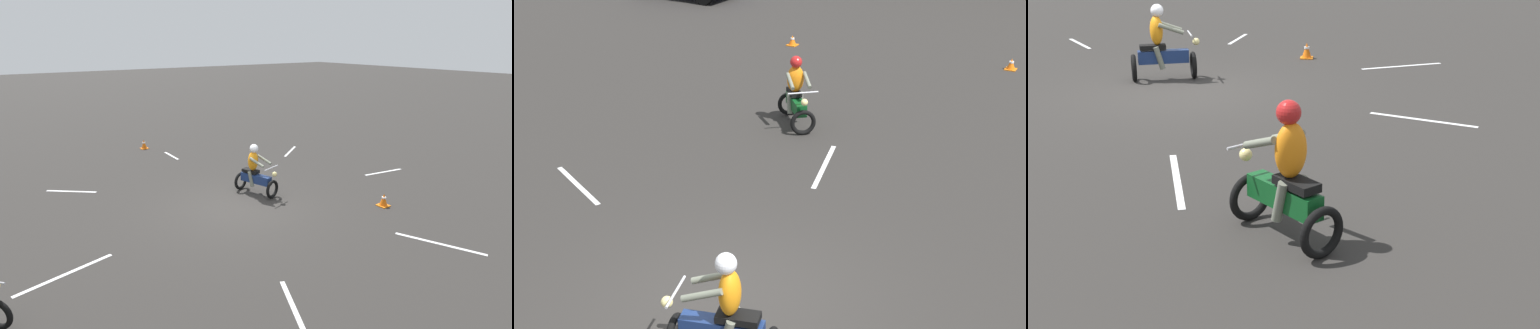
{
  "view_description": "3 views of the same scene",
  "coord_description": "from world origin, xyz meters",
  "views": [
    {
      "loc": [
        -9.47,
        5.92,
        4.83
      ],
      "look_at": [
        0.59,
        -1.06,
        1.0
      ],
      "focal_mm": 28.0,
      "sensor_mm": 36.0,
      "label": 1
    },
    {
      "loc": [
        4.87,
        -7.11,
        6.31
      ],
      "look_at": [
        -1.0,
        2.85,
        0.9
      ],
      "focal_mm": 50.0,
      "sensor_mm": 36.0,
      "label": 2
    },
    {
      "loc": [
        -3.1,
        14.22,
        3.6
      ],
      "look_at": [
        -2.59,
        6.76,
        0.9
      ],
      "focal_mm": 50.0,
      "sensor_mm": 36.0,
      "label": 3
    }
  ],
  "objects": [
    {
      "name": "traffic_cone_mid_center",
      "position": [
        -2.47,
        -3.65,
        0.19
      ],
      "size": [
        0.32,
        0.32,
        0.4
      ],
      "color": "orange",
      "rests_on": "ground"
    },
    {
      "name": "lane_stripe_s",
      "position": [
        -0.37,
        -6.33,
        0.0
      ],
      "size": [
        0.38,
        1.75,
        0.01
      ],
      "primitive_type": "cube",
      "rotation": [
        0.0,
        0.0,
        6.12
      ],
      "color": "silver",
      "rests_on": "ground"
    },
    {
      "name": "ground_plane",
      "position": [
        0.0,
        0.0,
        0.0
      ],
      "size": [
        120.0,
        120.0,
        0.0
      ],
      "primitive_type": "plane",
      "color": "#2D2B28"
    },
    {
      "name": "lane_stripe_se",
      "position": [
        3.97,
        -5.29,
        0.0
      ],
      "size": [
        1.14,
        1.52,
        0.01
      ],
      "primitive_type": "cube",
      "rotation": [
        0.0,
        0.0,
        6.91
      ],
      "color": "silver",
      "rests_on": "ground"
    },
    {
      "name": "lane_stripe_sw",
      "position": [
        -4.79,
        -2.86,
        0.0
      ],
      "size": [
        1.98,
        0.92,
        0.01
      ],
      "primitive_type": "cube",
      "rotation": [
        0.0,
        0.0,
        5.11
      ],
      "color": "silver",
      "rests_on": "ground"
    },
    {
      "name": "lane_stripe_nw",
      "position": [
        -4.76,
        1.76,
        0.0
      ],
      "size": [
        1.87,
        0.9,
        0.01
      ],
      "primitive_type": "cube",
      "rotation": [
        0.0,
        0.0,
        4.3
      ],
      "color": "silver",
      "rests_on": "ground"
    },
    {
      "name": "lane_stripe_n",
      "position": [
        -0.97,
        5.02,
        0.0
      ],
      "size": [
        0.66,
        2.1,
        0.01
      ],
      "primitive_type": "cube",
      "rotation": [
        0.0,
        0.0,
        3.41
      ],
      "color": "silver",
      "rests_on": "ground"
    },
    {
      "name": "traffic_cone_near_left",
      "position": [
        8.19,
        -0.02,
        0.21
      ],
      "size": [
        0.32,
        0.32,
        0.43
      ],
      "color": "orange",
      "rests_on": "ground"
    },
    {
      "name": "motorcycle_rider_foreground",
      "position": [
        0.62,
        -1.05,
        0.73
      ],
      "size": [
        1.55,
        1.02,
        1.66
      ],
      "rotation": [
        0.0,
        0.0,
        1.88
      ],
      "color": "black",
      "rests_on": "ground"
    },
    {
      "name": "lane_stripe_ne",
      "position": [
        4.25,
        3.9,
        0.0
      ],
      "size": [
        1.17,
        1.39,
        0.01
      ],
      "primitive_type": "cube",
      "rotation": [
        0.0,
        0.0,
        2.45
      ],
      "color": "silver",
      "rests_on": "ground"
    },
    {
      "name": "lane_stripe_e",
      "position": [
        6.37,
        -0.58,
        0.0
      ],
      "size": [
        1.38,
        0.1,
        0.01
      ],
      "primitive_type": "cube",
      "rotation": [
        0.0,
        0.0,
        1.57
      ],
      "color": "silver",
      "rests_on": "ground"
    }
  ]
}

